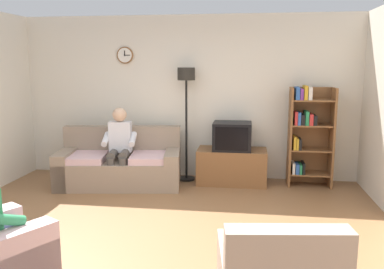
% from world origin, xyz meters
% --- Properties ---
extents(ground_plane, '(12.00, 12.00, 0.00)m').
position_xyz_m(ground_plane, '(0.00, 0.00, 0.00)').
color(ground_plane, '#8C603D').
extents(back_wall_assembly, '(6.20, 0.17, 2.70)m').
position_xyz_m(back_wall_assembly, '(-0.00, 2.66, 1.35)').
color(back_wall_assembly, silver).
rests_on(back_wall_assembly, ground_plane).
extents(couch, '(2.00, 1.13, 0.90)m').
position_xyz_m(couch, '(-0.99, 1.92, 0.31)').
color(couch, gray).
rests_on(couch, ground_plane).
extents(tv_stand, '(1.10, 0.56, 0.56)m').
position_xyz_m(tv_stand, '(0.77, 2.25, 0.28)').
color(tv_stand, brown).
rests_on(tv_stand, ground_plane).
extents(tv, '(0.60, 0.49, 0.44)m').
position_xyz_m(tv, '(0.77, 2.23, 0.78)').
color(tv, black).
rests_on(tv, tv_stand).
extents(bookshelf, '(0.68, 0.36, 1.58)m').
position_xyz_m(bookshelf, '(1.94, 2.32, 0.84)').
color(bookshelf, brown).
rests_on(bookshelf, ground_plane).
extents(floor_lamp, '(0.28, 0.28, 1.85)m').
position_xyz_m(floor_lamp, '(0.02, 2.35, 1.45)').
color(floor_lamp, black).
rests_on(floor_lamp, ground_plane).
extents(person_on_couch, '(0.55, 0.57, 1.24)m').
position_xyz_m(person_on_couch, '(-0.95, 1.82, 0.70)').
color(person_on_couch, silver).
rests_on(person_on_couch, ground_plane).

